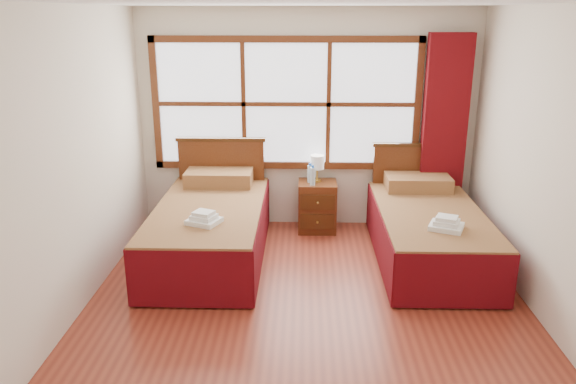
{
  "coord_description": "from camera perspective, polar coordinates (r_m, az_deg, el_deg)",
  "views": [
    {
      "loc": [
        -0.04,
        -4.39,
        2.53
      ],
      "look_at": [
        -0.18,
        0.7,
        0.9
      ],
      "focal_mm": 35.0,
      "sensor_mm": 36.0,
      "label": 1
    }
  ],
  "objects": [
    {
      "name": "bottle_far",
      "position": [
        6.53,
        2.52,
        1.63
      ],
      "size": [
        0.06,
        0.06,
        0.24
      ],
      "color": "silver",
      "rests_on": "nightstand"
    },
    {
      "name": "nightstand",
      "position": [
        6.76,
        2.98,
        -1.47
      ],
      "size": [
        0.45,
        0.45,
        0.6
      ],
      "color": "#562812",
      "rests_on": "floor"
    },
    {
      "name": "towels_right",
      "position": [
        5.54,
        15.8,
        -3.15
      ],
      "size": [
        0.38,
        0.36,
        0.13
      ],
      "rotation": [
        0.0,
        0.0,
        -0.39
      ],
      "color": "white",
      "rests_on": "bed_right"
    },
    {
      "name": "lamp",
      "position": [
        6.66,
        2.98,
        2.96
      ],
      "size": [
        0.16,
        0.16,
        0.32
      ],
      "color": "gold",
      "rests_on": "nightstand"
    },
    {
      "name": "floor",
      "position": [
        5.07,
        1.91,
        -12.18
      ],
      "size": [
        4.5,
        4.5,
        0.0
      ],
      "primitive_type": "plane",
      "color": "maroon",
      "rests_on": "ground"
    },
    {
      "name": "wall_back",
      "position": [
        6.75,
        1.95,
        7.29
      ],
      "size": [
        4.0,
        0.0,
        4.0
      ],
      "primitive_type": "plane",
      "rotation": [
        1.57,
        0.0,
        0.0
      ],
      "color": "silver",
      "rests_on": "floor"
    },
    {
      "name": "towels_left",
      "position": [
        5.46,
        -8.54,
        -2.69
      ],
      "size": [
        0.36,
        0.35,
        0.12
      ],
      "rotation": [
        0.0,
        0.0,
        -0.4
      ],
      "color": "white",
      "rests_on": "bed_left"
    },
    {
      "name": "bottle_near",
      "position": [
        6.64,
        2.26,
        1.88
      ],
      "size": [
        0.06,
        0.06,
        0.23
      ],
      "color": "silver",
      "rests_on": "nightstand"
    },
    {
      "name": "wall_left",
      "position": [
        4.96,
        -21.71,
        2.15
      ],
      "size": [
        0.0,
        4.5,
        4.5
      ],
      "primitive_type": "plane",
      "rotation": [
        1.57,
        0.0,
        1.57
      ],
      "color": "silver",
      "rests_on": "floor"
    },
    {
      "name": "curtain",
      "position": [
        6.84,
        15.54,
        5.67
      ],
      "size": [
        0.5,
        0.16,
        2.3
      ],
      "primitive_type": "cube",
      "color": "maroon",
      "rests_on": "wall_back"
    },
    {
      "name": "ceiling",
      "position": [
        4.39,
        2.28,
        18.69
      ],
      "size": [
        4.5,
        4.5,
        0.0
      ],
      "primitive_type": "plane",
      "rotation": [
        3.14,
        0.0,
        0.0
      ],
      "color": "white",
      "rests_on": "wall_back"
    },
    {
      "name": "bed_right",
      "position": [
        6.15,
        14.05,
        -3.8
      ],
      "size": [
        1.08,
        2.1,
        1.05
      ],
      "color": "#3F220D",
      "rests_on": "floor"
    },
    {
      "name": "wall_right",
      "position": [
        5.0,
        25.69,
        1.75
      ],
      "size": [
        0.0,
        4.5,
        4.5
      ],
      "primitive_type": "plane",
      "rotation": [
        1.57,
        0.0,
        -1.57
      ],
      "color": "silver",
      "rests_on": "floor"
    },
    {
      "name": "bed_left",
      "position": [
        6.08,
        -7.86,
        -3.53
      ],
      "size": [
        1.13,
        2.2,
        1.11
      ],
      "color": "#3F220D",
      "rests_on": "floor"
    },
    {
      "name": "window",
      "position": [
        6.68,
        -0.2,
        8.93
      ],
      "size": [
        3.16,
        0.06,
        1.56
      ],
      "color": "white",
      "rests_on": "wall_back"
    }
  ]
}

